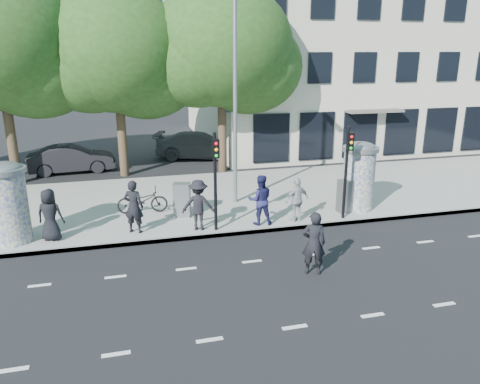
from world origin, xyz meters
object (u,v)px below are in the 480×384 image
object	(u,v)px
ped_d	(198,205)
car_mid	(72,159)
ped_a	(50,215)
ped_b	(134,207)
ped_e	(297,200)
man_road	(314,243)
traffic_pole_far	(347,164)
cabinet_left	(182,200)
ad_column_left	(7,201)
ad_column_right	(359,174)
traffic_pole_near	(215,172)
cabinet_right	(346,196)
bicycle	(142,200)
ped_c	(260,200)
street_lamp	(235,86)
car_right	(200,145)

from	to	relation	value
ped_d	car_mid	distance (m)	11.13
ped_a	ped_b	size ratio (longest dim) A/B	0.94
ped_e	man_road	world-z (taller)	man_road
traffic_pole_far	cabinet_left	distance (m)	6.17
ad_column_left	ped_e	distance (m)	9.65
ad_column_right	ped_b	size ratio (longest dim) A/B	1.44
traffic_pole_near	cabinet_right	world-z (taller)	traffic_pole_near
ped_e	man_road	distance (m)	3.84
ad_column_left	ped_e	xyz separation A→B (m)	(9.61, -0.53, -0.58)
cabinet_left	cabinet_right	size ratio (longest dim) A/B	1.00
ped_a	bicycle	bearing A→B (deg)	-130.44
ped_b	ped_c	bearing A→B (deg)	-160.00
street_lamp	ped_d	size ratio (longest dim) A/B	4.51
street_lamp	ped_e	size ratio (longest dim) A/B	4.95
ad_column_left	man_road	bearing A→B (deg)	-26.14
cabinet_left	traffic_pole_far	bearing A→B (deg)	-0.70
ad_column_right	cabinet_left	size ratio (longest dim) A/B	2.09
ped_a	car_mid	xyz separation A→B (m)	(-0.13, 9.71, -0.30)
traffic_pole_far	ped_c	size ratio (longest dim) A/B	1.88
ped_a	cabinet_right	xyz separation A→B (m)	(10.57, 0.12, -0.23)
street_lamp	cabinet_left	size ratio (longest dim) A/B	6.31
ped_e	bicycle	bearing A→B (deg)	-37.00
bicycle	ped_d	bearing A→B (deg)	-137.40
ped_c	car_mid	bearing A→B (deg)	-46.56
ad_column_left	traffic_pole_far	size ratio (longest dim) A/B	0.78
street_lamp	ped_b	size ratio (longest dim) A/B	4.35
traffic_pole_far	car_mid	world-z (taller)	traffic_pole_far
ped_b	street_lamp	bearing A→B (deg)	-126.71
ped_d	ped_e	world-z (taller)	ped_d
traffic_pole_far	bicycle	bearing A→B (deg)	160.85
ped_e	ped_a	bearing A→B (deg)	-16.18
ped_b	ad_column_left	bearing A→B (deg)	21.60
ped_c	bicycle	xyz separation A→B (m)	(-3.99, 2.25, -0.41)
ped_d	traffic_pole_far	bearing A→B (deg)	-166.19
ped_e	ad_column_left	bearing A→B (deg)	-16.90
traffic_pole_near	car_right	distance (m)	12.10
ped_e	cabinet_right	distance (m)	2.25
traffic_pole_far	ped_d	bearing A→B (deg)	177.13
bicycle	car_mid	distance (m)	8.37
ped_c	ped_b	bearing A→B (deg)	3.87
traffic_pole_near	car_mid	world-z (taller)	traffic_pole_near
traffic_pole_near	traffic_pole_far	size ratio (longest dim) A/B	1.00
street_lamp	traffic_pole_far	bearing A→B (deg)	-39.88
ped_b	ped_d	distance (m)	2.18
street_lamp	ped_c	world-z (taller)	street_lamp
ped_d	cabinet_left	size ratio (longest dim) A/B	1.40
ped_e	bicycle	size ratio (longest dim) A/B	0.86
cabinet_right	car_mid	xyz separation A→B (m)	(-10.70, 9.58, -0.07)
street_lamp	ped_b	world-z (taller)	street_lamp
ped_a	car_right	size ratio (longest dim) A/B	0.33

